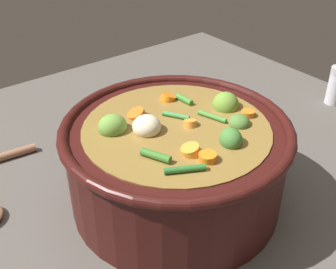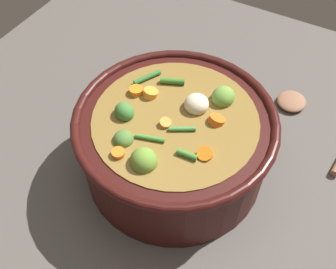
% 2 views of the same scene
% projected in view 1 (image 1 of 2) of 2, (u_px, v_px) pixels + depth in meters
% --- Properties ---
extents(ground_plane, '(1.10, 1.10, 0.00)m').
position_uv_depth(ground_plane, '(176.00, 198.00, 0.67)').
color(ground_plane, '#514C47').
extents(cooking_pot, '(0.33, 0.33, 0.16)m').
position_uv_depth(cooking_pot, '(176.00, 161.00, 0.63)').
color(cooking_pot, '#38110F').
rests_on(cooking_pot, ground_plane).
extents(salt_shaker, '(0.03, 0.03, 0.08)m').
position_uv_depth(salt_shaker, '(336.00, 85.00, 0.91)').
color(salt_shaker, silver).
rests_on(salt_shaker, ground_plane).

